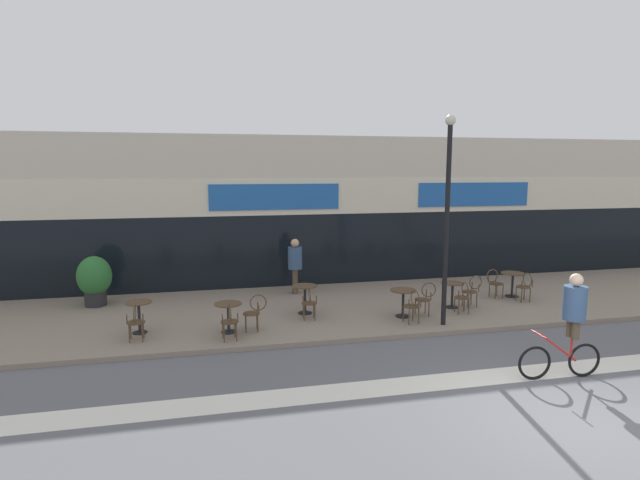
{
  "coord_description": "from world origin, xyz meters",
  "views": [
    {
      "loc": [
        -5.72,
        -6.24,
        4.05
      ],
      "look_at": [
        -2.83,
        6.6,
        2.15
      ],
      "focal_mm": 28.0,
      "sensor_mm": 36.0,
      "label": 1
    }
  ],
  "objects": [
    {
      "name": "sidewalk_slab",
      "position": [
        0.0,
        7.25,
        0.06
      ],
      "size": [
        40.0,
        5.5,
        0.12
      ],
      "primitive_type": "cube",
      "color": "gray",
      "rests_on": "ground"
    },
    {
      "name": "storefront_facade",
      "position": [
        0.0,
        11.96,
        2.55
      ],
      "size": [
        40.0,
        4.06,
        5.12
      ],
      "color": "beige",
      "rests_on": "ground"
    },
    {
      "name": "cafe_chair_3_near",
      "position": [
        -0.72,
        5.22,
        0.64
      ],
      "size": [
        0.45,
        0.6,
        0.9
      ],
      "rotation": [
        0.0,
        0.0,
        1.71
      ],
      "color": "#4C3823",
      "rests_on": "sidewalk_slab"
    },
    {
      "name": "pedestrian_near_end",
      "position": [
        -3.11,
        8.96,
        1.15
      ],
      "size": [
        0.55,
        0.55,
        1.74
      ],
      "rotation": [
        0.0,
        0.0,
        2.86
      ],
      "color": "#4C3D2D",
      "rests_on": "sidewalk_slab"
    },
    {
      "name": "bistro_table_1",
      "position": [
        -5.33,
        5.56,
        0.63
      ],
      "size": [
        0.66,
        0.66,
        0.72
      ],
      "color": "black",
      "rests_on": "sidewalk_slab"
    },
    {
      "name": "cafe_chair_1_near",
      "position": [
        -5.32,
        4.93,
        0.64
      ],
      "size": [
        0.42,
        0.59,
        0.9
      ],
      "rotation": [
        0.0,
        0.0,
        1.63
      ],
      "color": "#4C3823",
      "rests_on": "sidewalk_slab"
    },
    {
      "name": "bike_lane_stripe",
      "position": [
        0.0,
        2.08,
        0.0
      ],
      "size": [
        36.0,
        0.7,
        0.01
      ],
      "primitive_type": "cube",
      "color": "silver",
      "rests_on": "ground"
    },
    {
      "name": "lamp_post",
      "position": [
        0.01,
        4.99,
        3.12
      ],
      "size": [
        0.26,
        0.26,
        5.2
      ],
      "color": "black",
      "rests_on": "sidewalk_slab"
    },
    {
      "name": "bistro_table_5",
      "position": [
        3.35,
        7.07,
        0.66
      ],
      "size": [
        0.72,
        0.72,
        0.75
      ],
      "color": "black",
      "rests_on": "sidewalk_slab"
    },
    {
      "name": "cafe_chair_0_near",
      "position": [
        -7.41,
        5.36,
        0.64
      ],
      "size": [
        0.42,
        0.58,
        0.9
      ],
      "rotation": [
        0.0,
        0.0,
        1.61
      ],
      "color": "#4C3823",
      "rests_on": "sidewalk_slab"
    },
    {
      "name": "cafe_chair_2_near",
      "position": [
        -3.23,
        6.09,
        0.64
      ],
      "size": [
        0.44,
        0.59,
        0.9
      ],
      "rotation": [
        0.0,
        0.0,
        1.48
      ],
      "color": "#4C3823",
      "rests_on": "sidewalk_slab"
    },
    {
      "name": "cafe_chair_5_side",
      "position": [
        2.72,
        7.07,
        0.64
      ],
      "size": [
        0.59,
        0.44,
        0.9
      ],
      "rotation": [
        0.0,
        0.0,
        0.12
      ],
      "color": "#4C3823",
      "rests_on": "sidewalk_slab"
    },
    {
      "name": "bistro_table_0",
      "position": [
        -7.42,
        5.98,
        0.66
      ],
      "size": [
        0.63,
        0.63,
        0.77
      ],
      "color": "black",
      "rests_on": "sidewalk_slab"
    },
    {
      "name": "cafe_chair_3_side",
      "position": [
        -0.11,
        5.84,
        0.64
      ],
      "size": [
        0.59,
        0.43,
        0.9
      ],
      "rotation": [
        0.0,
        0.0,
        3.06
      ],
      "color": "#4C3823",
      "rests_on": "sidewalk_slab"
    },
    {
      "name": "bistro_table_4",
      "position": [
        0.96,
        6.36,
        0.63
      ],
      "size": [
        0.63,
        0.63,
        0.72
      ],
      "color": "black",
      "rests_on": "sidewalk_slab"
    },
    {
      "name": "cafe_chair_4_near",
      "position": [
        0.95,
        5.73,
        0.64
      ],
      "size": [
        0.43,
        0.59,
        0.9
      ],
      "rotation": [
        0.0,
        0.0,
        1.5
      ],
      "color": "#4C3823",
      "rests_on": "sidewalk_slab"
    },
    {
      "name": "bistro_table_2",
      "position": [
        -3.23,
        6.72,
        0.67
      ],
      "size": [
        0.69,
        0.69,
        0.78
      ],
      "color": "black",
      "rests_on": "sidewalk_slab"
    },
    {
      "name": "ground_plane",
      "position": [
        0.0,
        0.0,
        0.0
      ],
      "size": [
        120.0,
        120.0,
        0.0
      ],
      "primitive_type": "plane",
      "color": "#5B5B60"
    },
    {
      "name": "cafe_chair_4_side",
      "position": [
        1.58,
        6.36,
        0.64
      ],
      "size": [
        0.58,
        0.42,
        0.9
      ],
      "rotation": [
        0.0,
        0.0,
        3.2
      ],
      "color": "#4C3823",
      "rests_on": "sidewalk_slab"
    },
    {
      "name": "cafe_chair_5_near",
      "position": [
        3.35,
        6.45,
        0.64
      ],
      "size": [
        0.4,
        0.57,
        0.9
      ],
      "rotation": [
        0.0,
        0.0,
        1.57
      ],
      "color": "#4C3823",
      "rests_on": "sidewalk_slab"
    },
    {
      "name": "bistro_table_3",
      "position": [
        -0.74,
        5.85,
        0.65
      ],
      "size": [
        0.71,
        0.71,
        0.74
      ],
      "color": "black",
      "rests_on": "sidewalk_slab"
    },
    {
      "name": "cafe_chair_1_side",
      "position": [
        -4.7,
        5.55,
        0.64
      ],
      "size": [
        0.58,
        0.41,
        0.9
      ],
      "rotation": [
        0.0,
        0.0,
        3.12
      ],
      "color": "#4C3823",
      "rests_on": "sidewalk_slab"
    },
    {
      "name": "cyclist_1",
      "position": [
        1.01,
        1.73,
        1.2
      ],
      "size": [
        1.72,
        0.52,
        2.07
      ],
      "rotation": [
        0.0,
        0.0,
        3.07
      ],
      "color": "black",
      "rests_on": "ground"
    },
    {
      "name": "planter_pot",
      "position": [
        -8.97,
        8.8,
        0.9
      ],
      "size": [
        0.95,
        0.95,
        1.44
      ],
      "color": "#232326",
      "rests_on": "sidewalk_slab"
    }
  ]
}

